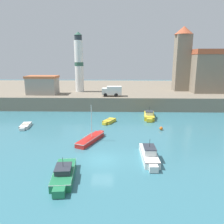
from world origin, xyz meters
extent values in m
plane|color=teal|center=(0.00, 0.00, 0.00)|extent=(200.00, 200.00, 0.00)
cube|color=gray|center=(0.00, 43.10, 1.50)|extent=(120.00, 40.00, 3.00)
cube|color=yellow|center=(0.20, 14.98, 0.27)|extent=(2.44, 3.13, 0.55)
cube|color=yellow|center=(-0.56, 13.44, 0.27)|extent=(0.91, 0.85, 0.47)
cube|color=black|center=(0.20, 14.98, 0.51)|extent=(2.46, 3.16, 0.07)
cube|color=#997F5B|center=(0.20, 14.98, 0.59)|extent=(1.09, 0.67, 0.08)
cube|color=black|center=(0.89, 16.36, 0.32)|extent=(0.27, 0.27, 0.36)
cube|color=red|center=(-2.03, 5.52, 0.32)|extent=(3.44, 5.70, 0.64)
cube|color=red|center=(-0.81, 8.39, 0.32)|extent=(0.91, 0.84, 0.54)
cube|color=white|center=(-2.03, 5.52, 0.60)|extent=(3.47, 5.76, 0.07)
cylinder|color=silver|center=(-1.87, 5.91, 2.85)|extent=(0.10, 0.10, 4.42)
cylinder|color=silver|center=(-2.31, 4.88, 1.19)|extent=(1.07, 2.36, 0.08)
cube|color=yellow|center=(7.77, 18.46, 0.37)|extent=(2.47, 5.53, 0.73)
cube|color=yellow|center=(7.40, 15.39, 0.37)|extent=(1.11, 0.95, 0.62)
cube|color=black|center=(7.77, 18.46, 0.69)|extent=(2.50, 5.59, 0.07)
cube|color=silver|center=(7.73, 18.19, 1.02)|extent=(1.60, 2.02, 0.56)
cube|color=#2D333D|center=(7.73, 18.19, 1.34)|extent=(1.71, 2.19, 0.08)
cylinder|color=black|center=(7.73, 18.19, 1.83)|extent=(0.04, 0.04, 0.90)
cube|color=white|center=(5.25, 0.50, 0.39)|extent=(1.72, 5.43, 0.77)
cube|color=white|center=(5.31, -2.56, 0.39)|extent=(0.90, 0.74, 0.66)
cube|color=black|center=(5.25, 0.50, 0.73)|extent=(1.74, 5.49, 0.07)
cube|color=silver|center=(5.25, 0.23, 1.12)|extent=(1.25, 1.91, 0.69)
cube|color=#2D333D|center=(5.25, 0.23, 1.51)|extent=(1.33, 2.08, 0.08)
cylinder|color=black|center=(5.25, 0.23, 2.00)|extent=(0.04, 0.04, 0.90)
cube|color=#237A4C|center=(-3.37, -3.89, 0.39)|extent=(2.33, 5.21, 0.78)
cube|color=#237A4C|center=(-3.08, -6.81, 0.39)|extent=(1.09, 0.92, 0.66)
cube|color=white|center=(-3.37, -3.89, 0.74)|extent=(2.35, 5.26, 0.07)
cube|color=#333842|center=(-3.35, -4.14, 1.01)|extent=(1.54, 1.90, 0.45)
cube|color=#2D333D|center=(-3.35, -4.14, 1.27)|extent=(1.65, 2.06, 0.08)
cylinder|color=black|center=(-3.35, -4.14, 1.76)|extent=(0.04, 0.04, 0.90)
cube|color=white|center=(-13.67, 11.89, 0.24)|extent=(1.79, 3.34, 0.49)
cube|color=white|center=(-13.40, 10.01, 0.24)|extent=(0.82, 0.71, 0.41)
cube|color=black|center=(-13.67, 11.89, 0.45)|extent=(1.81, 3.38, 0.07)
cube|color=#997F5B|center=(-13.67, 11.89, 0.53)|extent=(1.17, 0.36, 0.08)
sphere|color=orange|center=(8.64, 10.91, 0.28)|extent=(0.56, 0.56, 0.56)
cube|color=gray|center=(24.00, 38.14, 7.58)|extent=(8.13, 17.04, 9.17)
cube|color=#B25133|center=(24.00, 38.14, 12.76)|extent=(8.30, 17.38, 1.20)
cube|color=gray|center=(18.11, 35.58, 10.03)|extent=(3.64, 3.64, 14.06)
cone|color=#B25133|center=(18.11, 35.58, 18.06)|extent=(4.73, 4.73, 2.00)
cylinder|color=silver|center=(-8.00, 32.70, 9.24)|extent=(2.11, 2.11, 12.49)
cylinder|color=#2D5647|center=(-8.00, 32.70, 9.87)|extent=(2.17, 2.17, 0.90)
cylinder|color=#262D33|center=(-8.00, 32.70, 16.09)|extent=(1.79, 1.79, 1.20)
cone|color=#2D5647|center=(-8.00, 32.70, 17.09)|extent=(2.00, 2.00, 0.80)
cube|color=gray|center=(-16.00, 28.36, 4.89)|extent=(6.71, 4.37, 3.79)
cube|color=#C1663D|center=(-16.00, 28.36, 7.04)|extent=(7.05, 4.59, 0.50)
cube|color=silver|center=(0.90, 25.73, 4.30)|extent=(3.22, 2.13, 1.80)
cube|color=silver|center=(-1.15, 25.71, 4.10)|extent=(1.32, 2.01, 1.40)
cube|color=#334756|center=(-1.60, 25.71, 4.30)|extent=(0.14, 1.80, 0.70)
cylinder|color=black|center=(-1.04, 24.76, 3.40)|extent=(0.80, 0.29, 0.80)
cylinder|color=black|center=(-1.06, 26.66, 3.40)|extent=(0.80, 0.29, 0.80)
cylinder|color=black|center=(1.31, 24.79, 3.40)|extent=(0.80, 0.29, 0.80)
cylinder|color=black|center=(1.29, 26.69, 3.40)|extent=(0.80, 0.29, 0.80)
camera|label=1|loc=(1.69, -22.49, 10.96)|focal=35.00mm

